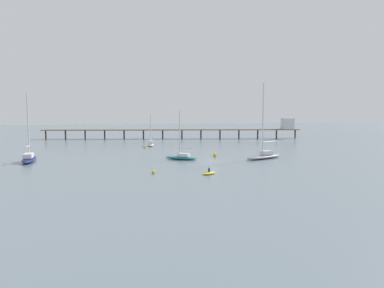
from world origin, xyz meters
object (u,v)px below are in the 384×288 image
(pier, at_px, (211,128))
(mooring_buoy_near, at_px, (145,147))
(sailboat_navy, at_px, (29,158))
(dinghy_yellow, at_px, (209,173))
(mooring_buoy_outer, at_px, (153,172))
(sailboat_teal, at_px, (182,156))
(sailboat_gray, at_px, (264,155))
(mooring_buoy_inner, at_px, (215,155))
(sailboat_cream, at_px, (151,144))

(pier, bearing_deg, mooring_buoy_near, -131.04)
(sailboat_navy, relative_size, dinghy_yellow, 4.47)
(sailboat_navy, distance_m, mooring_buoy_outer, 28.37)
(sailboat_teal, distance_m, sailboat_gray, 16.84)
(dinghy_yellow, height_order, mooring_buoy_outer, dinghy_yellow)
(sailboat_navy, relative_size, sailboat_gray, 0.86)
(sailboat_gray, bearing_deg, mooring_buoy_outer, -151.14)
(dinghy_yellow, bearing_deg, sailboat_gray, 44.41)
(sailboat_navy, relative_size, sailboat_teal, 1.35)
(sailboat_navy, relative_size, mooring_buoy_near, 23.36)
(sailboat_teal, xyz_separation_m, mooring_buoy_near, (-6.03, 22.51, -0.34))
(sailboat_teal, xyz_separation_m, dinghy_yellow, (1.51, -16.95, -0.41))
(sailboat_navy, distance_m, mooring_buoy_inner, 36.88)
(sailboat_navy, bearing_deg, mooring_buoy_inner, 0.91)
(sailboat_cream, xyz_separation_m, mooring_buoy_inner, (11.69, -25.57, -0.25))
(sailboat_teal, bearing_deg, mooring_buoy_outer, -114.50)
(sailboat_cream, bearing_deg, mooring_buoy_near, -108.50)
(sailboat_navy, distance_m, sailboat_teal, 29.28)
(sailboat_cream, height_order, sailboat_gray, sailboat_gray)
(mooring_buoy_outer, xyz_separation_m, mooring_buoy_inner, (14.56, 18.10, 0.12))
(sailboat_teal, relative_size, mooring_buoy_near, 17.33)
(pier, bearing_deg, sailboat_navy, -134.66)
(pier, distance_m, dinghy_yellow, 70.06)
(sailboat_gray, relative_size, dinghy_yellow, 5.22)
(dinghy_yellow, relative_size, mooring_buoy_outer, 4.97)
(pier, height_order, dinghy_yellow, pier)
(pier, distance_m, mooring_buoy_near, 37.77)
(sailboat_navy, xyz_separation_m, mooring_buoy_outer, (22.32, -17.51, -0.50))
(sailboat_cream, height_order, mooring_buoy_outer, sailboat_cream)
(sailboat_navy, distance_m, mooring_buoy_near, 30.61)
(mooring_buoy_outer, distance_m, mooring_buoy_inner, 23.23)
(sailboat_teal, height_order, sailboat_gray, sailboat_gray)
(pier, relative_size, sailboat_teal, 9.21)
(sailboat_gray, xyz_separation_m, dinghy_yellow, (-15.21, -14.90, -0.62))
(dinghy_yellow, bearing_deg, sailboat_navy, 147.66)
(sailboat_navy, xyz_separation_m, sailboat_gray, (45.89, -4.52, 0.04))
(sailboat_navy, bearing_deg, pier, 45.34)
(sailboat_teal, xyz_separation_m, mooring_buoy_outer, (-6.85, -15.03, -0.32))
(sailboat_gray, relative_size, mooring_buoy_near, 27.28)
(sailboat_navy, height_order, sailboat_teal, sailboat_navy)
(sailboat_gray, height_order, dinghy_yellow, sailboat_gray)
(sailboat_cream, relative_size, mooring_buoy_near, 15.87)
(sailboat_navy, xyz_separation_m, sailboat_cream, (25.19, 26.16, -0.12))
(pier, relative_size, sailboat_navy, 6.83)
(sailboat_teal, bearing_deg, mooring_buoy_near, 105.00)
(sailboat_navy, bearing_deg, sailboat_cream, 46.08)
(pier, distance_m, mooring_buoy_outer, 70.77)
(mooring_buoy_near, height_order, mooring_buoy_inner, mooring_buoy_inner)
(sailboat_navy, relative_size, mooring_buoy_inner, 15.75)
(sailboat_gray, xyz_separation_m, mooring_buoy_inner, (-9.01, 5.11, -0.42))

